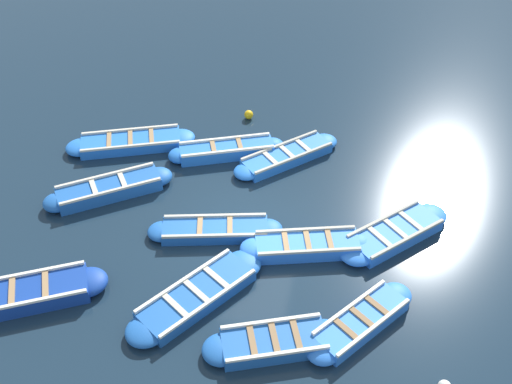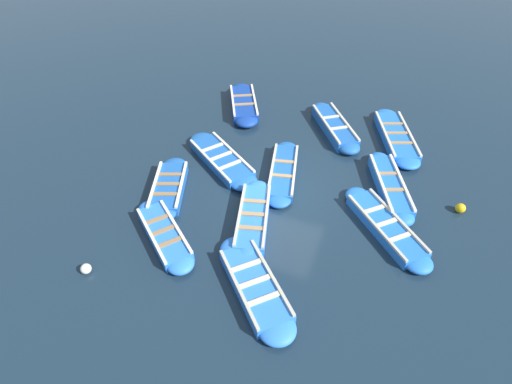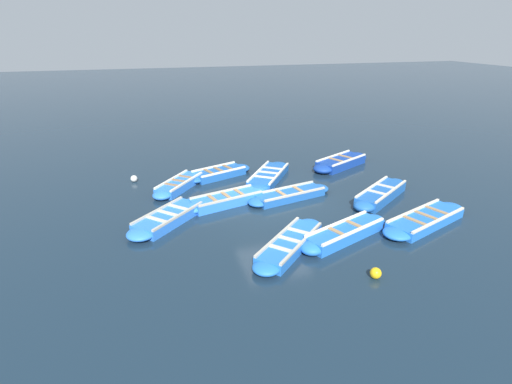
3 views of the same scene
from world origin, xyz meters
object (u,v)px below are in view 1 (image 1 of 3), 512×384
boat_centre (361,322)px  boat_far_corner (215,230)px  boat_outer_left (395,233)px  boat_drifting (109,189)px  buoy_yellow_far (249,115)px  boat_inner_gap (227,150)px  boat_bow_out (287,156)px  boat_alongside (307,246)px  boat_end_of_row (274,342)px  boat_stern_in (131,142)px  boat_tucked (197,296)px  boat_outer_right (31,294)px

boat_centre → boat_far_corner: 4.59m
boat_far_corner → boat_outer_left: bearing=-170.7°
boat_drifting → buoy_yellow_far: bearing=-124.0°
boat_inner_gap → buoy_yellow_far: boat_inner_gap is taller
boat_bow_out → boat_alongside: boat_alongside is taller
boat_end_of_row → boat_stern_in: size_ratio=0.80×
boat_end_of_row → boat_inner_gap: 7.21m
boat_far_corner → boat_tucked: size_ratio=0.99×
boat_centre → boat_bow_out: bearing=-66.2°
boat_centre → boat_tucked: bearing=-0.5°
boat_outer_right → boat_inner_gap: 7.24m
boat_outer_right → boat_stern_in: (-0.17, -6.34, -0.04)m
boat_drifting → boat_alongside: 5.96m
boat_far_corner → boat_stern_in: bearing=-43.2°
boat_bow_out → buoy_yellow_far: 2.62m
boat_end_of_row → boat_inner_gap: boat_inner_gap is taller
boat_bow_out → boat_stern_in: boat_stern_in is taller
boat_alongside → boat_bow_out: bearing=-73.6°
boat_inner_gap → boat_far_corner: boat_inner_gap is taller
boat_bow_out → buoy_yellow_far: bearing=-51.9°
boat_stern_in → boat_centre: bearing=143.1°
boat_end_of_row → buoy_yellow_far: 9.19m
boat_centre → boat_far_corner: size_ratio=0.81×
boat_bow_out → boat_far_corner: 3.85m
boat_stern_in → buoy_yellow_far: boat_stern_in is taller
boat_stern_in → boat_far_corner: bearing=136.8°
boat_bow_out → boat_end_of_row: bearing=96.4°
boat_stern_in → boat_outer_left: boat_outer_left is taller
boat_end_of_row → boat_outer_right: size_ratio=0.91×
boat_drifting → boat_alongside: (-5.84, 1.16, -0.02)m
boat_outer_left → boat_alongside: bearing=22.3°
boat_drifting → boat_end_of_row: bearing=142.4°
boat_end_of_row → boat_drifting: boat_drifting is taller
boat_outer_right → boat_far_corner: bearing=-141.5°
boat_outer_left → boat_outer_right: bearing=24.0°
boat_tucked → buoy_yellow_far: size_ratio=12.21×
boat_stern_in → buoy_yellow_far: (-3.33, -2.29, -0.01)m
boat_alongside → boat_drifting: bearing=-11.3°
buoy_yellow_far → boat_far_corner: bearing=92.4°
boat_far_corner → buoy_yellow_far: 5.66m
boat_alongside → buoy_yellow_far: size_ratio=11.75×
boat_end_of_row → boat_outer_right: bearing=-2.3°
boat_inner_gap → boat_far_corner: (-0.50, 3.49, -0.04)m
boat_centre → buoy_yellow_far: size_ratio=9.74×
boat_stern_in → boat_outer_right: bearing=88.4°
boat_outer_left → buoy_yellow_far: 6.94m
boat_outer_right → boat_stern_in: size_ratio=0.89×
buoy_yellow_far → boat_outer_right: bearing=67.9°
boat_end_of_row → boat_centre: 2.05m
boat_outer_right → buoy_yellow_far: size_ratio=12.01×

